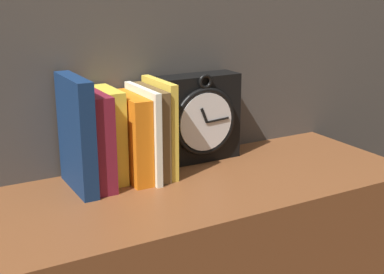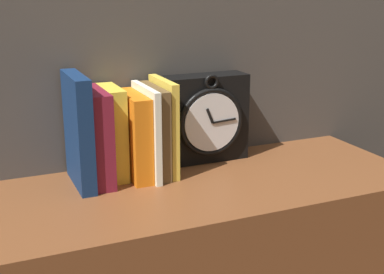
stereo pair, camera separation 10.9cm
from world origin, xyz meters
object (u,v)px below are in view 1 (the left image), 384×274
object	(u,v)px
book_slot6_yellow	(160,127)
book_slot0_navy	(76,134)
book_slot5_brown	(151,132)
book_slot2_yellow	(109,135)
clock	(198,118)
book_slot1_maroon	(94,139)
book_slot3_orange	(131,137)
book_slot4_white	(143,133)

from	to	relation	value
book_slot6_yellow	book_slot0_navy	bearing A→B (deg)	-178.09
book_slot0_navy	book_slot5_brown	world-z (taller)	book_slot0_navy
book_slot0_navy	book_slot2_yellow	xyz separation A→B (m)	(0.08, 0.02, -0.02)
clock	book_slot1_maroon	bearing A→B (deg)	-172.38
book_slot2_yellow	book_slot3_orange	xyz separation A→B (m)	(0.04, -0.02, -0.01)
clock	book_slot2_yellow	bearing A→B (deg)	-175.09
book_slot2_yellow	book_slot6_yellow	distance (m)	0.11
book_slot3_orange	book_slot4_white	distance (m)	0.03
clock	book_slot5_brown	distance (m)	0.14
book_slot1_maroon	book_slot6_yellow	bearing A→B (deg)	0.89
book_slot2_yellow	book_slot1_maroon	bearing A→B (deg)	-157.93
clock	book_slot6_yellow	bearing A→B (deg)	-163.80
book_slot4_white	book_slot3_orange	bearing A→B (deg)	170.30
book_slot1_maroon	book_slot0_navy	bearing A→B (deg)	-173.85
clock	book_slot3_orange	size ratio (longest dim) A/B	1.16
clock	book_slot2_yellow	size ratio (longest dim) A/B	1.07
book_slot1_maroon	book_slot3_orange	bearing A→B (deg)	0.13
book_slot0_navy	book_slot1_maroon	distance (m)	0.04
book_slot1_maroon	book_slot6_yellow	xyz separation A→B (m)	(0.15, 0.00, 0.01)
clock	book_slot4_white	size ratio (longest dim) A/B	1.07
book_slot5_brown	book_slot6_yellow	size ratio (longest dim) A/B	0.94
book_slot6_yellow	book_slot2_yellow	bearing A→B (deg)	172.98
book_slot0_navy	book_slot5_brown	size ratio (longest dim) A/B	1.19
book_slot3_orange	book_slot6_yellow	xyz separation A→B (m)	(0.07, 0.00, 0.01)
book_slot4_white	book_slot6_yellow	xyz separation A→B (m)	(0.04, 0.01, 0.01)
book_slot2_yellow	book_slot5_brown	distance (m)	0.09
book_slot3_orange	book_slot4_white	bearing A→B (deg)	-9.70
book_slot1_maroon	book_slot3_orange	distance (m)	0.08
book_slot1_maroon	book_slot5_brown	distance (m)	0.13
book_slot2_yellow	book_slot4_white	distance (m)	0.07
clock	book_slot1_maroon	world-z (taller)	clock
book_slot2_yellow	book_slot6_yellow	size ratio (longest dim) A/B	0.95
book_slot3_orange	book_slot4_white	world-z (taller)	book_slot4_white
book_slot4_white	clock	bearing A→B (deg)	14.29
book_slot1_maroon	book_slot2_yellow	bearing A→B (deg)	22.07
clock	book_slot4_white	xyz separation A→B (m)	(-0.16, -0.04, -0.00)
clock	book_slot0_navy	size ratio (longest dim) A/B	0.91
book_slot1_maroon	book_slot6_yellow	distance (m)	0.15
book_slot4_white	book_slot6_yellow	world-z (taller)	book_slot6_yellow
book_slot0_navy	book_slot2_yellow	bearing A→B (deg)	14.73
clock	book_slot3_orange	bearing A→B (deg)	-169.14
clock	book_slot6_yellow	size ratio (longest dim) A/B	1.02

